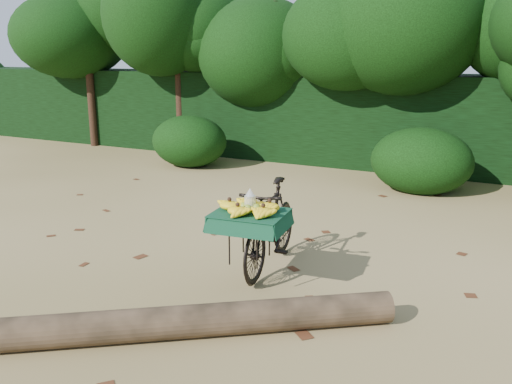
% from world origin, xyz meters
% --- Properties ---
extents(ground, '(80.00, 80.00, 0.00)m').
position_xyz_m(ground, '(0.00, 0.00, 0.00)').
color(ground, tan).
rests_on(ground, ground).
extents(vendor_bicycle, '(0.73, 1.69, 0.92)m').
position_xyz_m(vendor_bicycle, '(0.74, 0.21, 0.47)').
color(vendor_bicycle, black).
rests_on(vendor_bicycle, ground).
extents(fallen_log, '(3.09, 2.35, 0.26)m').
position_xyz_m(fallen_log, '(0.67, -1.45, 0.13)').
color(fallen_log, brown).
rests_on(fallen_log, ground).
extents(hedge_backdrop, '(26.00, 1.80, 1.80)m').
position_xyz_m(hedge_backdrop, '(0.00, 6.30, 0.90)').
color(hedge_backdrop, black).
rests_on(hedge_backdrop, ground).
extents(tree_row, '(14.50, 2.00, 4.00)m').
position_xyz_m(tree_row, '(-0.65, 5.50, 2.00)').
color(tree_row, black).
rests_on(tree_row, ground).
extents(bush_clumps, '(8.80, 1.70, 0.90)m').
position_xyz_m(bush_clumps, '(0.50, 4.30, 0.45)').
color(bush_clumps, black).
rests_on(bush_clumps, ground).
extents(leaf_litter, '(7.00, 7.30, 0.01)m').
position_xyz_m(leaf_litter, '(0.00, 0.65, 0.01)').
color(leaf_litter, '#512A15').
rests_on(leaf_litter, ground).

